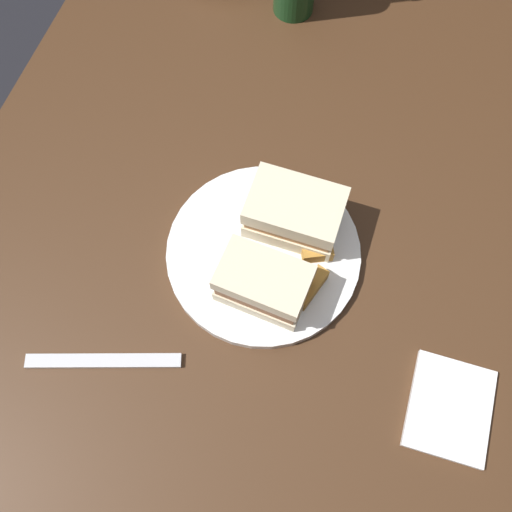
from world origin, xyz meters
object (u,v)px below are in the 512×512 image
object	(u,v)px
plate	(263,253)
sandwich_half_right	(295,213)
sandwich_half_left	(264,283)
fork	(104,361)
napkin	(450,408)

from	to	relation	value
plate	sandwich_half_right	world-z (taller)	sandwich_half_right
sandwich_half_right	sandwich_half_left	bearing A→B (deg)	175.38
sandwich_half_right	fork	xyz separation A→B (m)	(-0.23, 0.16, -0.04)
sandwich_half_left	fork	distance (m)	0.21
sandwich_half_left	fork	bearing A→B (deg)	131.74
sandwich_half_right	napkin	size ratio (longest dim) A/B	1.02
sandwich_half_left	plate	bearing A→B (deg)	17.51
sandwich_half_right	fork	world-z (taller)	sandwich_half_right
fork	napkin	bearing A→B (deg)	172.07
plate	sandwich_half_right	xyz separation A→B (m)	(0.05, -0.02, 0.04)
fork	plate	bearing A→B (deg)	-144.39
plate	fork	distance (m)	0.23
plate	sandwich_half_left	xyz separation A→B (m)	(-0.05, -0.02, 0.04)
sandwich_half_right	fork	bearing A→B (deg)	145.68
fork	sandwich_half_right	bearing A→B (deg)	-142.64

